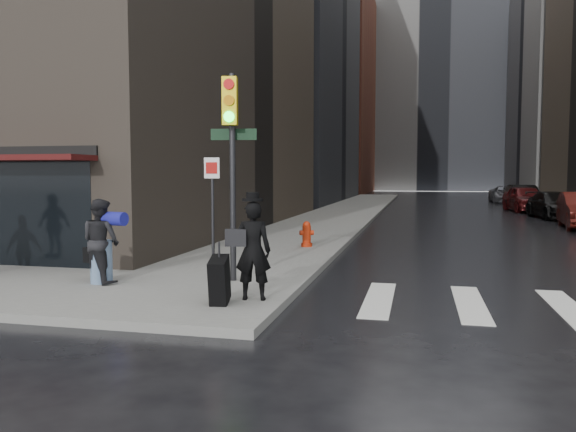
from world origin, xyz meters
name	(u,v)px	position (x,y,z in m)	size (l,w,h in m)	color
ground	(179,301)	(0.00, 0.00, 0.00)	(140.00, 140.00, 0.00)	black
sidewalk_left	(352,209)	(0.00, 27.00, 0.07)	(4.00, 50.00, 0.15)	slate
bldg_left_mid	(219,5)	(-13.00, 38.00, 17.00)	(22.00, 24.00, 34.00)	slate
bldg_left_far	(284,92)	(-13.00, 62.00, 13.00)	(22.00, 20.00, 26.00)	#592E1E
bldg_distant	(433,82)	(6.00, 78.00, 16.00)	(40.00, 12.00, 32.00)	slate
man_overcoat	(246,255)	(1.36, -0.30, 0.93)	(0.96, 1.07, 1.87)	black
man_jeans	(101,241)	(-1.89, 0.56, 0.98)	(1.15, 0.95, 1.66)	black
traffic_light	(230,148)	(0.54, 1.29, 2.80)	(1.02, 0.52, 4.12)	black
fire_hydrant	(307,235)	(0.96, 6.97, 0.49)	(0.44, 0.33, 0.76)	#A5230A
parked_car_3	(555,205)	(11.09, 22.21, 0.70)	(1.96, 4.81, 1.40)	black
parked_car_4	(525,199)	(10.60, 27.79, 0.81)	(1.92, 4.78, 1.63)	#400C0D
parked_car_5	(523,196)	(11.44, 33.37, 0.78)	(1.66, 4.75, 1.57)	black
parked_car_6	(506,194)	(11.12, 38.95, 0.70)	(2.31, 5.00, 1.39)	#525257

